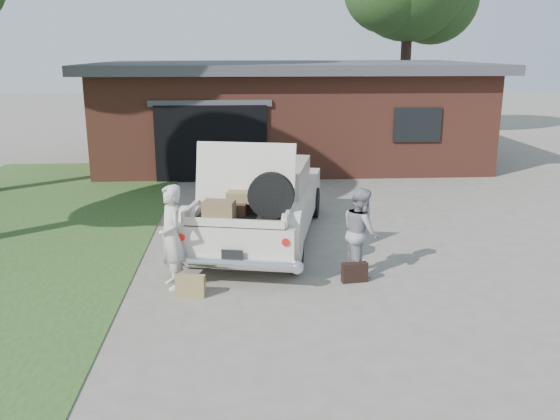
{
  "coord_description": "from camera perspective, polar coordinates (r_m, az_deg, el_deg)",
  "views": [
    {
      "loc": [
        -0.63,
        -9.04,
        3.73
      ],
      "look_at": [
        0.0,
        0.6,
        1.1
      ],
      "focal_mm": 38.0,
      "sensor_mm": 36.0,
      "label": 1
    }
  ],
  "objects": [
    {
      "name": "woman_right",
      "position": [
        10.04,
        7.8,
        -2.11
      ],
      "size": [
        0.67,
        0.81,
        1.52
      ],
      "primitive_type": "imported",
      "rotation": [
        0.0,
        0.0,
        1.7
      ],
      "color": "gray",
      "rests_on": "ground"
    },
    {
      "name": "sedan",
      "position": [
        11.83,
        -1.87,
        0.8
      ],
      "size": [
        3.09,
        5.62,
        2.18
      ],
      "rotation": [
        0.0,
        0.0,
        -0.21
      ],
      "color": "beige",
      "rests_on": "ground"
    },
    {
      "name": "grass_strip",
      "position": [
        13.5,
        -24.73,
        -2.2
      ],
      "size": [
        6.0,
        16.0,
        0.02
      ],
      "primitive_type": "cube",
      "color": "#2D4C1E",
      "rests_on": "ground"
    },
    {
      "name": "suitcase_right",
      "position": [
        9.91,
        7.19,
        -5.98
      ],
      "size": [
        0.44,
        0.2,
        0.33
      ],
      "primitive_type": "cube",
      "rotation": [
        0.0,
        0.0,
        0.14
      ],
      "color": "black",
      "rests_on": "ground"
    },
    {
      "name": "suitcase_left",
      "position": [
        9.37,
        -8.61,
        -7.24
      ],
      "size": [
        0.47,
        0.21,
        0.35
      ],
      "primitive_type": "cube",
      "rotation": [
        0.0,
        0.0,
        -0.16
      ],
      "color": "#9A834E",
      "rests_on": "ground"
    },
    {
      "name": "house",
      "position": [
        20.67,
        0.76,
        9.51
      ],
      "size": [
        12.8,
        7.8,
        3.3
      ],
      "color": "brown",
      "rests_on": "ground"
    },
    {
      "name": "woman_left",
      "position": [
        9.57,
        -10.41,
        -2.58
      ],
      "size": [
        0.6,
        0.72,
        1.69
      ],
      "primitive_type": "imported",
      "rotation": [
        0.0,
        0.0,
        -1.2
      ],
      "color": "beige",
      "rests_on": "ground"
    },
    {
      "name": "ground",
      "position": [
        9.79,
        0.23,
        -7.15
      ],
      "size": [
        90.0,
        90.0,
        0.0
      ],
      "primitive_type": "plane",
      "color": "gray",
      "rests_on": "ground"
    }
  ]
}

